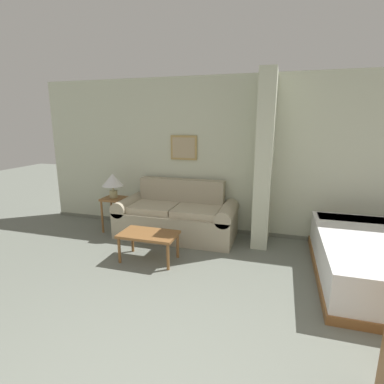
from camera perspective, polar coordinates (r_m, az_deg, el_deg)
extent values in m
cube|color=beige|center=(5.02, 10.64, 6.45)|extent=(7.53, 0.12, 2.60)
cube|color=slate|center=(5.25, 9.96, -7.52)|extent=(7.53, 0.02, 0.06)
cube|color=tan|center=(5.16, -1.57, 8.44)|extent=(0.47, 0.02, 0.41)
cube|color=tan|center=(5.14, -1.62, 8.42)|extent=(0.40, 0.01, 0.34)
cube|color=beige|center=(4.64, 13.60, 5.75)|extent=(0.24, 0.61, 2.60)
cube|color=tan|center=(5.00, -3.06, -6.09)|extent=(1.48, 0.84, 0.44)
cube|color=tan|center=(5.16, -1.94, -0.15)|extent=(1.48, 0.20, 0.48)
cube|color=tan|center=(5.34, -11.77, -5.10)|extent=(0.23, 0.84, 0.44)
cylinder|color=tan|center=(5.26, -11.90, -2.31)|extent=(0.25, 0.84, 0.25)
cube|color=tan|center=(4.80, 6.66, -7.03)|extent=(0.23, 0.84, 0.44)
cylinder|color=tan|center=(4.71, 6.75, -3.94)|extent=(0.25, 0.84, 0.25)
cube|color=#BAAF94|center=(5.01, -7.29, -2.92)|extent=(0.72, 0.60, 0.10)
cube|color=#BAAF94|center=(4.77, 0.89, -3.66)|extent=(0.72, 0.60, 0.10)
cube|color=brown|center=(4.16, -8.27, -7.99)|extent=(0.78, 0.46, 0.04)
cylinder|color=brown|center=(4.24, -13.68, -10.74)|extent=(0.04, 0.04, 0.36)
cylinder|color=brown|center=(3.95, -4.60, -12.22)|extent=(0.04, 0.04, 0.36)
cylinder|color=brown|center=(4.54, -11.27, -8.95)|extent=(0.04, 0.04, 0.36)
cylinder|color=brown|center=(4.28, -2.75, -10.14)|extent=(0.04, 0.04, 0.36)
cube|color=brown|center=(5.34, -14.67, -1.23)|extent=(0.37, 0.37, 0.04)
cylinder|color=brown|center=(5.38, -16.73, -4.58)|extent=(0.04, 0.04, 0.56)
cylinder|color=brown|center=(5.22, -13.90, -4.94)|extent=(0.04, 0.04, 0.56)
cylinder|color=brown|center=(5.62, -15.03, -3.69)|extent=(0.04, 0.04, 0.56)
cylinder|color=brown|center=(5.47, -12.29, -4.00)|extent=(0.04, 0.04, 0.56)
cylinder|color=tan|center=(5.32, -14.73, -0.38)|extent=(0.13, 0.13, 0.13)
cylinder|color=tan|center=(5.30, -14.79, 0.72)|extent=(0.02, 0.02, 0.08)
cone|color=silver|center=(5.27, -14.88, 2.27)|extent=(0.36, 0.36, 0.21)
cube|color=white|center=(4.99, 31.23, -5.11)|extent=(1.47, 0.36, 0.10)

